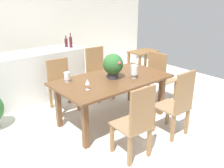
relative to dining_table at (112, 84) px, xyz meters
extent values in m
plane|color=silver|center=(0.00, 0.05, -0.66)|extent=(7.04, 7.04, 0.00)
cube|color=silver|center=(0.00, 2.65, 0.64)|extent=(6.40, 0.10, 2.60)
cube|color=brown|center=(0.00, 0.00, 0.08)|extent=(1.89, 1.05, 0.03)
cube|color=brown|center=(-0.81, -0.39, -0.30)|extent=(0.08, 0.08, 0.72)
cube|color=brown|center=(0.81, -0.39, -0.30)|extent=(0.08, 0.08, 0.72)
cube|color=brown|center=(-0.81, 0.39, -0.30)|extent=(0.08, 0.08, 0.72)
cube|color=brown|center=(0.81, 0.39, -0.30)|extent=(0.08, 0.08, 0.72)
cube|color=olive|center=(0.23, 0.71, -0.45)|extent=(0.05, 0.05, 0.43)
cube|color=olive|center=(0.60, 0.69, -0.45)|extent=(0.05, 0.05, 0.43)
cube|color=olive|center=(0.25, 1.09, -0.45)|extent=(0.05, 0.05, 0.43)
cube|color=olive|center=(0.62, 1.07, -0.45)|extent=(0.05, 0.05, 0.43)
cube|color=#987855|center=(0.43, 0.89, -0.22)|extent=(0.47, 0.48, 0.03)
cube|color=olive|center=(0.44, 1.09, 0.08)|extent=(0.41, 0.06, 0.58)
cube|color=olive|center=(-0.25, -0.72, -0.45)|extent=(0.05, 0.05, 0.43)
cube|color=olive|center=(-0.58, -0.70, -0.45)|extent=(0.05, 0.05, 0.43)
cube|color=olive|center=(-0.27, -1.08, -0.45)|extent=(0.05, 0.05, 0.43)
cube|color=olive|center=(-0.60, -1.06, -0.45)|extent=(0.05, 0.05, 0.43)
cube|color=#987855|center=(-0.43, -0.89, -0.22)|extent=(0.44, 0.47, 0.03)
cube|color=olive|center=(-0.44, -1.09, 0.08)|extent=(0.38, 0.06, 0.57)
cube|color=olive|center=(-0.63, 0.71, -0.45)|extent=(0.05, 0.05, 0.43)
cube|color=olive|center=(-0.25, 0.68, -0.45)|extent=(0.05, 0.05, 0.43)
cube|color=olive|center=(-0.60, 1.10, -0.45)|extent=(0.05, 0.05, 0.43)
cube|color=olive|center=(-0.22, 1.07, -0.45)|extent=(0.05, 0.05, 0.43)
cube|color=#987855|center=(-0.43, 0.89, -0.22)|extent=(0.48, 0.50, 0.03)
cube|color=olive|center=(-0.41, 1.10, 0.03)|extent=(0.42, 0.07, 0.48)
cube|color=olive|center=(1.50, -0.19, -0.45)|extent=(0.04, 0.04, 0.43)
cube|color=olive|center=(1.50, 0.19, -0.45)|extent=(0.04, 0.04, 0.43)
cube|color=olive|center=(1.12, -0.19, -0.45)|extent=(0.04, 0.04, 0.43)
cube|color=olive|center=(1.12, 0.19, -0.45)|extent=(0.04, 0.04, 0.43)
cube|color=#987855|center=(1.31, 0.00, -0.22)|extent=(0.46, 0.46, 0.03)
cube|color=olive|center=(1.10, 0.00, 0.08)|extent=(0.04, 0.42, 0.56)
cube|color=olive|center=(0.60, -0.71, -0.45)|extent=(0.04, 0.04, 0.43)
cube|color=olive|center=(0.26, -0.70, -0.45)|extent=(0.04, 0.04, 0.43)
cube|color=olive|center=(0.59, -1.08, -0.45)|extent=(0.04, 0.04, 0.43)
cube|color=olive|center=(0.25, -1.07, -0.45)|extent=(0.04, 0.04, 0.43)
cube|color=#987855|center=(0.43, -0.89, -0.22)|extent=(0.43, 0.46, 0.03)
cube|color=olive|center=(0.42, -1.09, 0.09)|extent=(0.39, 0.05, 0.59)
cylinder|color=#333338|center=(0.02, 0.01, 0.15)|extent=(0.18, 0.18, 0.12)
sphere|color=#2D662D|center=(0.02, 0.01, 0.33)|extent=(0.33, 0.33, 0.33)
sphere|color=#C64C56|center=(0.01, -0.15, 0.38)|extent=(0.05, 0.05, 0.05)
sphere|color=#C64C56|center=(0.02, 0.15, 0.43)|extent=(0.06, 0.06, 0.06)
sphere|color=#C64C56|center=(-0.05, 0.13, 0.29)|extent=(0.04, 0.04, 0.04)
sphere|color=#C64C56|center=(-0.11, 0.07, 0.37)|extent=(0.05, 0.05, 0.05)
cylinder|color=silver|center=(0.29, -0.21, 0.10)|extent=(0.08, 0.08, 0.01)
cylinder|color=silver|center=(0.29, -0.21, 0.13)|extent=(0.03, 0.03, 0.05)
cylinder|color=silver|center=(0.29, -0.21, 0.23)|extent=(0.12, 0.12, 0.15)
cylinder|color=silver|center=(-0.65, 0.32, 0.10)|extent=(0.07, 0.07, 0.01)
cylinder|color=silver|center=(-0.65, 0.32, 0.12)|extent=(0.03, 0.03, 0.03)
cylinder|color=silver|center=(-0.65, 0.32, 0.20)|extent=(0.09, 0.09, 0.12)
cylinder|color=silver|center=(-0.58, -0.14, 0.09)|extent=(0.06, 0.06, 0.00)
cylinder|color=silver|center=(-0.58, -0.14, 0.14)|extent=(0.01, 0.01, 0.08)
cone|color=silver|center=(-0.58, -0.14, 0.21)|extent=(0.07, 0.07, 0.08)
cube|color=silver|center=(-0.56, 1.69, -0.17)|extent=(1.85, 0.68, 0.98)
cylinder|color=#511E28|center=(0.18, 1.59, 0.43)|extent=(0.06, 0.06, 0.22)
cylinder|color=#511E28|center=(0.18, 1.59, 0.58)|extent=(0.02, 0.02, 0.08)
cylinder|color=#511E28|center=(0.14, 1.70, 0.41)|extent=(0.07, 0.07, 0.18)
cylinder|color=#511E28|center=(0.14, 1.70, 0.53)|extent=(0.02, 0.02, 0.07)
cube|color=brown|center=(1.90, 1.10, 0.07)|extent=(0.68, 0.45, 0.02)
cube|color=brown|center=(1.59, 0.92, -0.30)|extent=(0.05, 0.05, 0.72)
cube|color=brown|center=(2.20, 0.92, -0.30)|extent=(0.05, 0.05, 0.72)
cube|color=brown|center=(1.59, 1.29, -0.30)|extent=(0.05, 0.05, 0.72)
cube|color=brown|center=(2.20, 1.29, -0.30)|extent=(0.05, 0.05, 0.72)
camera|label=1|loc=(-2.39, -2.87, 1.40)|focal=38.88mm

